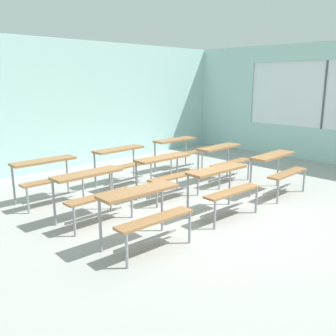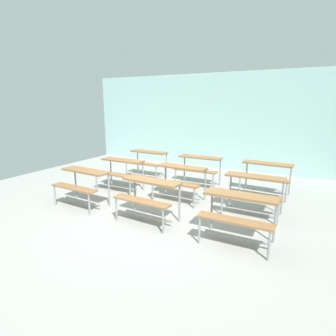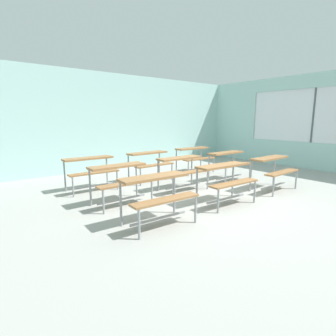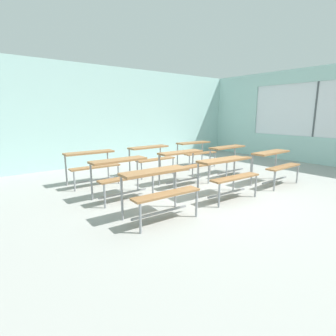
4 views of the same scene
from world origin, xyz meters
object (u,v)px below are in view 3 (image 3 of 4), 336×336
object	(u,v)px
desk_bench_r0c2	(274,166)
desk_bench_r1c2	(229,159)
desk_bench_r2c2	(195,154)
desk_bench_r0c1	(226,175)
desk_bench_r2c1	(150,159)
desk_bench_r1c1	(183,166)
desk_bench_r0c0	(158,189)
desk_bench_r1c0	(120,175)
desk_bench_r2c0	(90,166)

from	to	relation	value
desk_bench_r0c2	desk_bench_r1c2	world-z (taller)	same
desk_bench_r1c2	desk_bench_r2c2	distance (m)	1.31
desk_bench_r0c1	desk_bench_r0c2	bearing A→B (deg)	1.60
desk_bench_r2c2	desk_bench_r2c1	bearing A→B (deg)	-176.72
desk_bench_r2c1	desk_bench_r1c1	bearing A→B (deg)	-88.54
desk_bench_r2c1	desk_bench_r0c0	bearing A→B (deg)	-123.29
desk_bench_r1c2	desk_bench_r1c0	bearing A→B (deg)	179.62
desk_bench_r2c0	desk_bench_r2c2	bearing A→B (deg)	1.14
desk_bench_r1c0	desk_bench_r2c1	world-z (taller)	same
desk_bench_r1c2	desk_bench_r2c2	xyz separation A→B (m)	(0.01, 1.31, 0.00)
desk_bench_r1c2	desk_bench_r2c2	size ratio (longest dim) A/B	0.99
desk_bench_r0c2	desk_bench_r1c1	distance (m)	2.05
desk_bench_r0c0	desk_bench_r2c2	bearing A→B (deg)	40.84
desk_bench_r0c2	desk_bench_r2c2	xyz separation A→B (m)	(-0.04, 2.53, 0.00)
desk_bench_r0c1	desk_bench_r0c2	xyz separation A→B (m)	(1.62, -0.03, 0.00)
desk_bench_r0c1	desk_bench_r1c0	size ratio (longest dim) A/B	1.02
desk_bench_r1c0	desk_bench_r2c2	size ratio (longest dim) A/B	0.99
desk_bench_r2c2	desk_bench_r0c2	bearing A→B (deg)	-87.49
desk_bench_r0c0	desk_bench_r1c2	distance (m)	3.40
desk_bench_r0c0	desk_bench_r2c0	distance (m)	2.51
desk_bench_r2c1	desk_bench_r1c2	bearing A→B (deg)	-39.17
desk_bench_r0c1	desk_bench_r0c0	bearing A→B (deg)	-176.68
desk_bench_r0c2	desk_bench_r2c0	distance (m)	4.13
desk_bench_r2c1	desk_bench_r2c2	size ratio (longest dim) A/B	1.00
desk_bench_r0c0	desk_bench_r0c2	bearing A→B (deg)	2.34
desk_bench_r2c0	desk_bench_r2c1	bearing A→B (deg)	-0.15
desk_bench_r0c1	desk_bench_r2c1	distance (m)	2.46
desk_bench_r0c1	desk_bench_r1c1	bearing A→B (deg)	92.38
desk_bench_r0c2	desk_bench_r1c0	bearing A→B (deg)	157.95
desk_bench_r2c2	desk_bench_r1c1	bearing A→B (deg)	-139.67
desk_bench_r0c0	desk_bench_r0c1	size ratio (longest dim) A/B	1.00
desk_bench_r0c0	desk_bench_r2c0	size ratio (longest dim) A/B	1.01
desk_bench_r0c0	desk_bench_r2c2	size ratio (longest dim) A/B	1.01
desk_bench_r1c2	desk_bench_r2c1	bearing A→B (deg)	141.94
desk_bench_r1c0	desk_bench_r2c1	xyz separation A→B (m)	(1.52, 1.27, 0.00)
desk_bench_r1c0	desk_bench_r1c2	size ratio (longest dim) A/B	1.00
desk_bench_r0c2	desk_bench_r2c2	distance (m)	2.53
desk_bench_r1c1	desk_bench_r2c2	bearing A→B (deg)	40.06
desk_bench_r2c0	desk_bench_r2c1	xyz separation A→B (m)	(1.59, -0.03, 0.00)
desk_bench_r0c1	desk_bench_r1c0	distance (m)	1.98
desk_bench_r0c0	desk_bench_r1c1	distance (m)	2.04
desk_bench_r1c2	desk_bench_r1c1	bearing A→B (deg)	177.96
desk_bench_r0c0	desk_bench_r2c1	xyz separation A→B (m)	(1.54, 2.48, 0.00)
desk_bench_r0c0	desk_bench_r2c2	xyz separation A→B (m)	(3.18, 2.53, 0.00)
desk_bench_r0c1	desk_bench_r2c0	bearing A→B (deg)	126.12
desk_bench_r0c2	desk_bench_r2c1	xyz separation A→B (m)	(-1.68, 2.49, 0.00)
desk_bench_r0c2	desk_bench_r1c1	xyz separation A→B (m)	(-1.62, 1.27, 0.00)
desk_bench_r0c0	desk_bench_r0c1	world-z (taller)	same
desk_bench_r0c2	desk_bench_r2c1	size ratio (longest dim) A/B	1.00
desk_bench_r0c1	desk_bench_r2c1	bearing A→B (deg)	93.92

